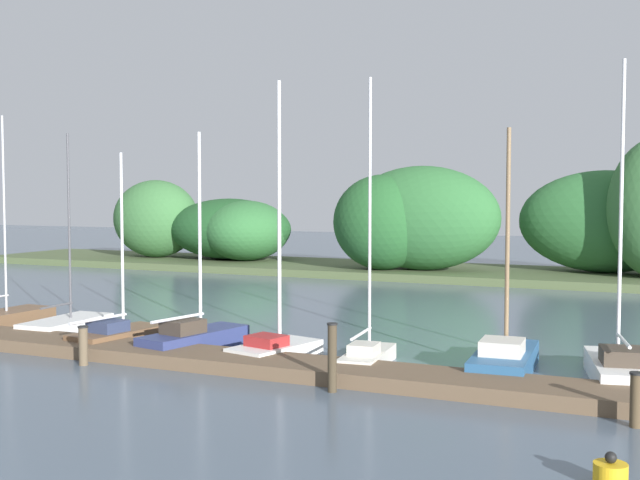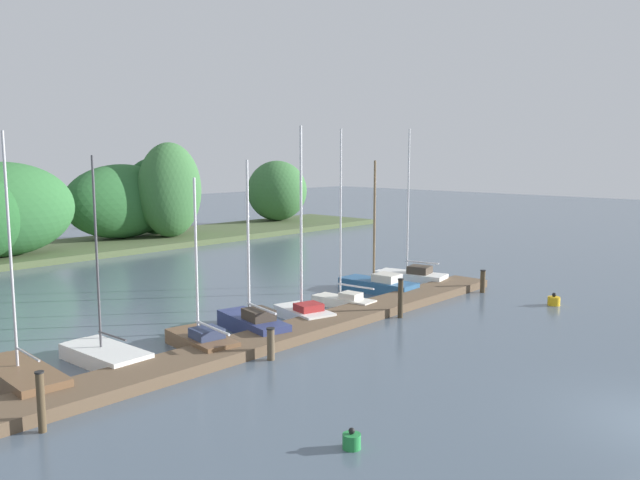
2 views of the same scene
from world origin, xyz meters
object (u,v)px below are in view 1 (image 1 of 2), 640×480
at_px(sailboat_0, 4,319).
at_px(sailboat_1, 69,324).
at_px(sailboat_2, 120,334).
at_px(mooring_piling_2, 332,357).
at_px(sailboat_5, 368,353).
at_px(mooring_piling_1, 83,345).
at_px(sailboat_7, 619,366).
at_px(channel_buoy_1, 610,474).
at_px(mooring_piling_3, 636,399).
at_px(sailboat_4, 277,345).
at_px(sailboat_6, 505,357).
at_px(sailboat_3, 197,337).

height_order(sailboat_0, sailboat_1, sailboat_0).
height_order(sailboat_2, mooring_piling_2, sailboat_2).
xyz_separation_m(sailboat_0, sailboat_5, (13.16, -0.56, 0.04)).
bearing_deg(mooring_piling_1, sailboat_1, 135.56).
height_order(sailboat_2, mooring_piling_1, sailboat_2).
relative_size(sailboat_2, mooring_piling_2, 3.61).
distance_m(sailboat_5, sailboat_7, 6.10).
height_order(sailboat_1, channel_buoy_1, sailboat_1).
bearing_deg(sailboat_0, mooring_piling_3, -97.48).
bearing_deg(sailboat_2, mooring_piling_1, -153.86).
distance_m(sailboat_0, channel_buoy_1, 20.75).
relative_size(sailboat_1, sailboat_4, 0.85).
height_order(sailboat_6, sailboat_7, sailboat_7).
xyz_separation_m(sailboat_3, mooring_piling_2, (5.38, -2.73, 0.39)).
relative_size(sailboat_0, sailboat_4, 0.94).
xyz_separation_m(mooring_piling_1, channel_buoy_1, (13.22, -3.52, -0.32)).
bearing_deg(sailboat_6, sailboat_5, 99.89).
xyz_separation_m(sailboat_2, mooring_piling_2, (7.86, -2.46, 0.45)).
height_order(sailboat_1, mooring_piling_2, sailboat_1).
relative_size(sailboat_4, sailboat_5, 1.00).
xyz_separation_m(sailboat_4, sailboat_6, (5.95, 0.97, -0.01)).
bearing_deg(mooring_piling_2, sailboat_2, 162.66).
distance_m(sailboat_4, sailboat_5, 2.58).
bearing_deg(sailboat_4, sailboat_5, -72.59).
relative_size(sailboat_0, sailboat_5, 0.95).
distance_m(mooring_piling_1, channel_buoy_1, 13.68).
bearing_deg(mooring_piling_1, sailboat_4, 32.69).
height_order(sailboat_1, sailboat_5, sailboat_5).
bearing_deg(sailboat_0, mooring_piling_2, -101.65).
relative_size(sailboat_3, channel_buoy_1, 11.39).
height_order(sailboat_3, mooring_piling_3, sailboat_3).
bearing_deg(mooring_piling_2, sailboat_0, 165.78).
distance_m(sailboat_3, sailboat_6, 8.60).
relative_size(sailboat_4, channel_buoy_1, 13.71).
relative_size(sailboat_4, mooring_piling_3, 7.02).
relative_size(sailboat_2, sailboat_4, 0.76).
xyz_separation_m(sailboat_3, mooring_piling_1, (-1.66, -2.81, 0.12)).
bearing_deg(sailboat_2, sailboat_7, -77.08).
bearing_deg(sailboat_0, sailboat_7, -86.75).
bearing_deg(mooring_piling_3, sailboat_4, 163.18).
relative_size(sailboat_2, sailboat_7, 0.74).
bearing_deg(sailboat_6, sailboat_3, 92.49).
height_order(sailboat_6, mooring_piling_2, sailboat_6).
distance_m(sailboat_1, sailboat_2, 3.09).
height_order(mooring_piling_2, channel_buoy_1, mooring_piling_2).
distance_m(sailboat_7, mooring_piling_1, 13.41).
xyz_separation_m(sailboat_1, mooring_piling_1, (3.71, -3.64, 0.24)).
bearing_deg(sailboat_6, mooring_piling_3, -142.74).
xyz_separation_m(sailboat_1, sailboat_4, (7.98, -0.91, 0.11)).
bearing_deg(sailboat_3, mooring_piling_1, 161.25).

